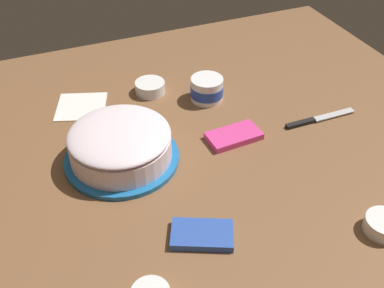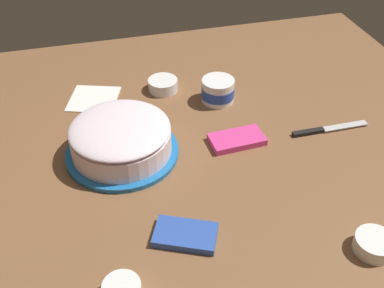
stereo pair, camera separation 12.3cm
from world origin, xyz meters
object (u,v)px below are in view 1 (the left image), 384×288
sprinkle_bowl_rainbow (384,225)px  frosted_cake (120,146)px  sprinkle_bowl_blue (150,87)px  candy_box_upper (202,235)px  candy_box_lower (234,136)px  paper_napkin (81,106)px  frosting_tub (207,89)px  spreading_knife (314,120)px

sprinkle_bowl_rainbow → frosted_cake: bearing=-43.6°
sprinkle_bowl_blue → candy_box_upper: bearing=82.7°
candy_box_lower → paper_napkin: (0.37, -0.32, -0.01)m
sprinkle_bowl_rainbow → candy_box_upper: size_ratio=0.63×
frosting_tub → candy_box_upper: bearing=65.3°
candy_box_upper → candy_box_lower: bearing=-102.8°
paper_napkin → spreading_knife: bearing=151.8°
frosting_tub → frosted_cake: bearing=29.3°
sprinkle_bowl_rainbow → candy_box_lower: size_ratio=0.58×
frosting_tub → spreading_knife: bearing=137.1°
frosted_cake → frosting_tub: bearing=-150.7°
sprinkle_bowl_rainbow → sprinkle_bowl_blue: bearing=-67.5°
spreading_knife → sprinkle_bowl_blue: size_ratio=2.44×
candy_box_upper → sprinkle_bowl_blue: bearing=-72.7°
candy_box_lower → paper_napkin: bearing=-44.2°
spreading_knife → sprinkle_bowl_blue: sprinkle_bowl_blue is taller
spreading_knife → paper_napkin: (0.63, -0.34, -0.00)m
frosting_tub → spreading_knife: frosting_tub is taller
sprinkle_bowl_blue → candy_box_lower: sprinkle_bowl_blue is taller
spreading_knife → sprinkle_bowl_rainbow: bearing=77.1°
frosting_tub → candy_box_upper: (0.23, 0.51, -0.03)m
frosting_tub → sprinkle_bowl_rainbow: size_ratio=1.18×
sprinkle_bowl_blue → candy_box_upper: 0.62m
frosting_tub → sprinkle_bowl_blue: bearing=-34.0°
candy_box_upper → paper_napkin: 0.64m
frosted_cake → candy_box_lower: (-0.32, 0.03, -0.04)m
candy_box_lower → paper_napkin: size_ratio=1.02×
candy_box_lower → paper_napkin: 0.49m
spreading_knife → frosting_tub: bearing=-42.9°
candy_box_upper → paper_napkin: size_ratio=0.94×
frosted_cake → frosting_tub: size_ratio=2.96×
candy_box_upper → paper_napkin: (0.15, -0.62, -0.01)m
frosting_tub → candy_box_lower: size_ratio=0.68×
candy_box_lower → candy_box_upper: same height
frosted_cake → sprinkle_bowl_blue: (-0.18, -0.29, -0.03)m
paper_napkin → sprinkle_bowl_rainbow: bearing=125.5°
frosting_tub → candy_box_upper: 0.56m
sprinkle_bowl_rainbow → candy_box_lower: (0.17, -0.43, -0.01)m
frosted_cake → sprinkle_bowl_blue: size_ratio=3.19×
spreading_knife → sprinkle_bowl_rainbow: (0.10, 0.42, 0.01)m
sprinkle_bowl_blue → sprinkle_bowl_rainbow: (-0.31, 0.75, -0.00)m
candy_box_lower → candy_box_upper: bearing=49.4°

